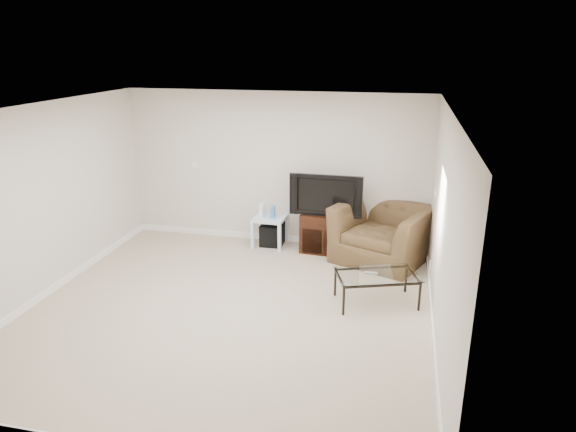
% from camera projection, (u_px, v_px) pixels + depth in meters
% --- Properties ---
extents(floor, '(5.00, 5.00, 0.00)m').
position_uv_depth(floor, '(229.00, 310.00, 6.48)').
color(floor, tan).
rests_on(floor, ground).
extents(ceiling, '(5.00, 5.00, 0.00)m').
position_uv_depth(ceiling, '(220.00, 110.00, 5.68)').
color(ceiling, white).
rests_on(ceiling, ground).
extents(wall_back, '(5.00, 0.02, 2.50)m').
position_uv_depth(wall_back, '(276.00, 169.00, 8.39)').
color(wall_back, silver).
rests_on(wall_back, ground).
extents(wall_left, '(0.02, 5.00, 2.50)m').
position_uv_depth(wall_left, '(41.00, 203.00, 6.60)').
color(wall_left, silver).
rests_on(wall_left, ground).
extents(wall_right, '(0.02, 5.00, 2.50)m').
position_uv_depth(wall_right, '(443.00, 233.00, 5.56)').
color(wall_right, silver).
rests_on(wall_right, ground).
extents(plate_back, '(0.12, 0.02, 0.12)m').
position_uv_depth(plate_back, '(195.00, 165.00, 8.67)').
color(plate_back, white).
rests_on(plate_back, wall_back).
extents(plate_right_switch, '(0.02, 0.09, 0.13)m').
position_uv_depth(plate_right_switch, '(435.00, 193.00, 7.04)').
color(plate_right_switch, white).
rests_on(plate_right_switch, wall_right).
extents(plate_right_outlet, '(0.02, 0.08, 0.12)m').
position_uv_depth(plate_right_outlet, '(430.00, 265.00, 7.07)').
color(plate_right_outlet, white).
rests_on(plate_right_outlet, wall_right).
extents(tv_stand, '(0.80, 0.59, 0.64)m').
position_uv_depth(tv_stand, '(326.00, 232.00, 8.26)').
color(tv_stand, black).
rests_on(tv_stand, floor).
extents(dvd_player, '(0.41, 0.30, 0.05)m').
position_uv_depth(dvd_player, '(326.00, 220.00, 8.15)').
color(dvd_player, black).
rests_on(dvd_player, tv_stand).
extents(television, '(1.06, 0.23, 0.66)m').
position_uv_depth(television, '(327.00, 194.00, 8.03)').
color(television, black).
rests_on(television, tv_stand).
extents(side_table, '(0.53, 0.53, 0.49)m').
position_uv_depth(side_table, '(270.00, 231.00, 8.52)').
color(side_table, '#CCEAF7').
rests_on(side_table, floor).
extents(subwoofer, '(0.38, 0.38, 0.37)m').
position_uv_depth(subwoofer, '(272.00, 235.00, 8.55)').
color(subwoofer, black).
rests_on(subwoofer, floor).
extents(game_console, '(0.07, 0.17, 0.22)m').
position_uv_depth(game_console, '(262.00, 210.00, 8.42)').
color(game_console, white).
rests_on(game_console, side_table).
extents(game_case, '(0.06, 0.14, 0.19)m').
position_uv_depth(game_case, '(273.00, 212.00, 8.38)').
color(game_case, '#337FCC').
rests_on(game_case, side_table).
extents(recliner, '(1.56, 1.31, 1.17)m').
position_uv_depth(recliner, '(382.00, 224.00, 7.82)').
color(recliner, brown).
rests_on(recliner, floor).
extents(coffee_table, '(1.18, 0.90, 0.41)m').
position_uv_depth(coffee_table, '(376.00, 289.00, 6.60)').
color(coffee_table, black).
rests_on(coffee_table, floor).
extents(remote, '(0.17, 0.06, 0.02)m').
position_uv_depth(remote, '(371.00, 273.00, 6.55)').
color(remote, '#B2B2B7').
rests_on(remote, coffee_table).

